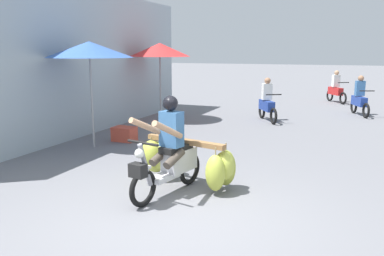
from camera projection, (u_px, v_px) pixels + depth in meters
The scene contains 9 objects.
ground_plane at pixel (176, 221), 5.35m from camera, with size 120.00×120.00×0.00m, color slate.
motorbike_main_loaded at pixel (176, 157), 6.58m from camera, with size 1.80×1.87×1.58m.
motorbike_distant_ahead_left at pixel (267, 104), 12.76m from camera, with size 0.94×1.43×1.40m.
motorbike_distant_ahead_right at pixel (336, 90), 17.25m from camera, with size 0.95×1.42×1.40m.
motorbike_distant_far_ahead at pixel (360, 99), 13.86m from camera, with size 0.74×1.54×1.40m.
shopfront_building at pixel (33, 62), 11.50m from camera, with size 4.25×10.01×3.87m.
market_umbrella_near_shop at pixel (160, 50), 12.42m from camera, with size 1.92×1.92×2.48m.
market_umbrella_further_along at pixel (89, 50), 8.97m from camera, with size 1.99×1.99×2.46m.
produce_crate at pixel (124, 134), 10.00m from camera, with size 0.56×0.40×0.36m, color #CC4C38.
Camera 1 is at (2.10, -4.54, 2.27)m, focal length 36.95 mm.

